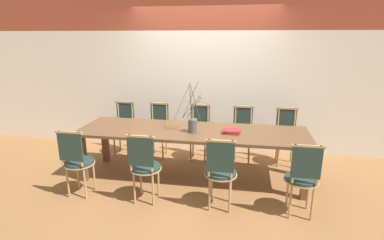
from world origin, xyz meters
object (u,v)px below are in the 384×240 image
(dining_table, at_px, (192,135))
(chair_far_center, at_px, (199,129))
(vase_centerpiece, at_px, (193,124))
(book_stack, at_px, (231,131))
(chair_near_center, at_px, (221,170))

(dining_table, bearing_deg, chair_far_center, 90.49)
(vase_centerpiece, bearing_deg, book_stack, 5.68)
(vase_centerpiece, bearing_deg, dining_table, 105.54)
(chair_far_center, bearing_deg, chair_near_center, 107.43)
(chair_near_center, relative_size, chair_far_center, 1.00)
(dining_table, bearing_deg, chair_near_center, -58.22)
(chair_near_center, xyz_separation_m, vase_centerpiece, (-0.45, 0.68, 0.34))
(chair_far_center, distance_m, vase_centerpiece, 0.91)
(book_stack, bearing_deg, chair_near_center, -96.37)
(dining_table, bearing_deg, vase_centerpiece, -74.46)
(dining_table, relative_size, vase_centerpiece, 4.73)
(dining_table, distance_m, chair_near_center, 0.91)
(chair_near_center, xyz_separation_m, chair_far_center, (-0.48, 1.52, 0.00))
(vase_centerpiece, xyz_separation_m, book_stack, (0.53, 0.05, -0.09))
(vase_centerpiece, bearing_deg, chair_far_center, 91.95)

